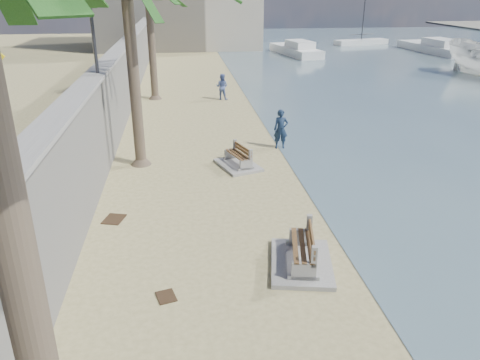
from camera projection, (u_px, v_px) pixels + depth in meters
seawall at (123, 83)px, 25.08m from camera, size 0.45×70.00×3.50m
wall_cap at (119, 48)px, 24.39m from camera, size 0.80×70.00×0.12m
bench_near at (302, 251)px, 11.70m from camera, size 1.90×2.45×0.92m
bench_far at (238, 158)px, 18.21m from camera, size 1.85×2.24×0.80m
person_a at (281, 126)px, 20.07m from camera, size 0.74×0.53×1.95m
person_b at (222, 85)px, 28.92m from camera, size 1.04×0.94×1.76m
yacht_near at (434, 49)px, 50.19m from camera, size 3.77×10.54×1.50m
yacht_far at (295, 51)px, 48.37m from camera, size 3.91×8.97×1.50m
sailboat_west at (361, 42)px, 56.81m from camera, size 7.03×3.44×9.17m
debris_c at (114, 219)px, 14.16m from camera, size 0.73×0.82×0.03m
debris_d at (166, 297)px, 10.62m from camera, size 0.52×0.59×0.03m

